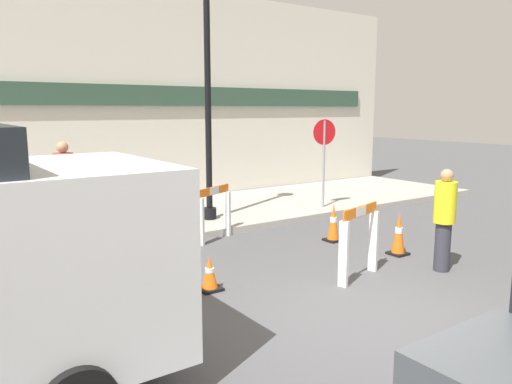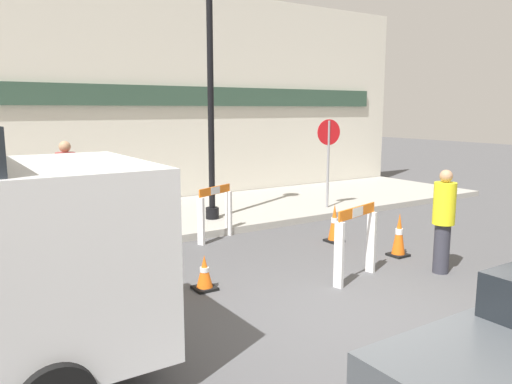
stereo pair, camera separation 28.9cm
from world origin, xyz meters
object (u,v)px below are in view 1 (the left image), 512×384
Objects in this scene: person_worker at (444,217)px; person_pedestrian at (65,187)px; stop_sign at (324,149)px; streetlamp_post at (207,51)px.

person_pedestrian is at bearing 9.16° from person_worker.
stop_sign is 1.32× the size of person_worker.
person_worker is at bearing 81.45° from stop_sign.
stop_sign is at bearing -7.78° from streetlamp_post.
person_pedestrian is (-5.84, 0.35, -0.45)m from stop_sign.
stop_sign is 1.18× the size of person_pedestrian.
person_pedestrian reaches higher than person_worker.
stop_sign reaches higher than person_pedestrian.
stop_sign is 4.59m from person_worker.
streetlamp_post reaches higher than person_pedestrian.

